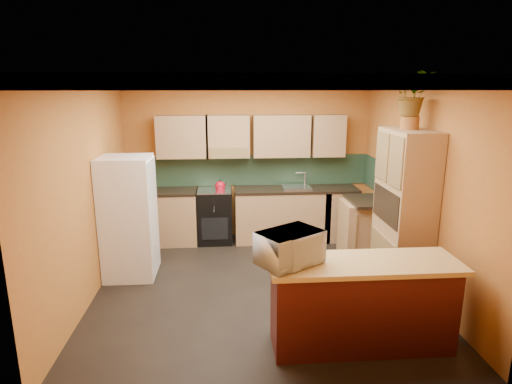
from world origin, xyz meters
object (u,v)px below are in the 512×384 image
(fridge, at_px, (128,218))
(microwave, at_px, (290,248))
(stove, at_px, (215,216))
(breakfast_bar, at_px, (361,306))
(base_cabinets_back, at_px, (251,216))
(pantry, at_px, (404,213))

(fridge, relative_size, microwave, 2.85)
(stove, height_order, breakfast_bar, stove)
(breakfast_bar, bearing_deg, microwave, 180.00)
(breakfast_bar, distance_m, microwave, 1.00)
(base_cabinets_back, height_order, microwave, microwave)
(stove, bearing_deg, pantry, -39.24)
(microwave, bearing_deg, breakfast_bar, -33.38)
(base_cabinets_back, bearing_deg, stove, -180.00)
(fridge, height_order, microwave, fridge)
(pantry, distance_m, breakfast_bar, 1.63)
(base_cabinets_back, distance_m, breakfast_bar, 3.34)
(stove, relative_size, pantry, 0.43)
(microwave, bearing_deg, stove, 70.47)
(stove, distance_m, breakfast_bar, 3.56)
(stove, distance_m, pantry, 3.21)
(fridge, bearing_deg, pantry, -11.00)
(base_cabinets_back, xyz_separation_m, pantry, (1.82, -1.99, 0.61))
(microwave, bearing_deg, fridge, 102.15)
(breakfast_bar, bearing_deg, base_cabinets_back, 105.92)
(breakfast_bar, bearing_deg, pantry, 53.37)
(fridge, xyz_separation_m, pantry, (3.60, -0.70, 0.20))
(stove, bearing_deg, base_cabinets_back, 0.00)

